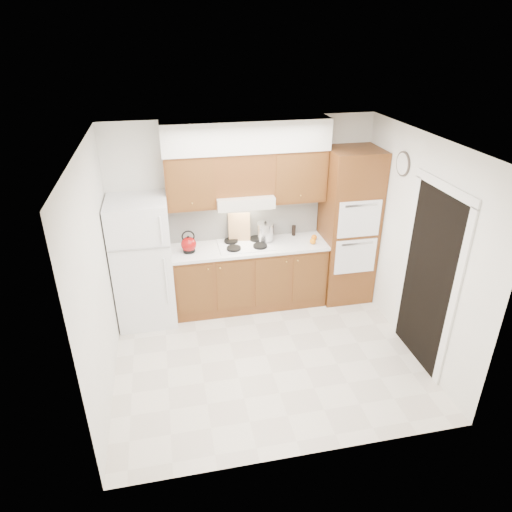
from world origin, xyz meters
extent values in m
plane|color=beige|center=(0.00, 0.00, 0.00)|extent=(3.60, 3.60, 0.00)
plane|color=white|center=(0.00, 0.00, 2.60)|extent=(3.60, 3.60, 0.00)
cube|color=white|center=(0.00, 1.50, 1.30)|extent=(3.60, 0.02, 2.60)
cube|color=white|center=(-1.80, 0.00, 1.30)|extent=(0.02, 3.00, 2.60)
cube|color=white|center=(1.80, 0.00, 1.30)|extent=(0.02, 3.00, 2.60)
cube|color=white|center=(-1.41, 1.14, 0.86)|extent=(0.75, 0.72, 1.72)
cube|color=brown|center=(0.02, 1.20, 0.45)|extent=(2.11, 0.60, 0.90)
cube|color=white|center=(0.03, 1.19, 0.92)|extent=(2.13, 0.62, 0.04)
cube|color=white|center=(0.02, 1.49, 1.22)|extent=(2.11, 0.03, 0.56)
cube|color=brown|center=(1.44, 1.18, 1.10)|extent=(0.70, 0.65, 2.20)
cube|color=brown|center=(-0.71, 1.33, 1.85)|extent=(0.63, 0.33, 0.70)
cube|color=brown|center=(0.72, 1.33, 1.85)|extent=(0.73, 0.33, 0.70)
cube|color=silver|center=(-0.02, 1.27, 1.57)|extent=(0.75, 0.45, 0.15)
cube|color=brown|center=(-0.02, 1.33, 1.92)|extent=(0.75, 0.33, 0.55)
cube|color=silver|center=(0.03, 1.32, 2.40)|extent=(2.13, 0.36, 0.40)
cube|color=white|center=(-0.02, 1.21, 0.95)|extent=(0.74, 0.50, 0.01)
cube|color=black|center=(1.79, -0.35, 1.05)|extent=(0.02, 0.90, 2.10)
cylinder|color=#3F3833|center=(1.79, 0.55, 2.15)|extent=(0.02, 0.30, 0.30)
sphere|color=maroon|center=(-0.79, 1.15, 1.05)|extent=(0.26, 0.26, 0.20)
cube|color=tan|center=(-0.08, 1.38, 1.14)|extent=(0.31, 0.14, 0.39)
cylinder|color=silver|center=(0.27, 1.28, 1.09)|extent=(0.26, 0.26, 0.23)
cylinder|color=black|center=(0.41, 1.45, 1.04)|extent=(0.07, 0.07, 0.20)
cylinder|color=black|center=(0.37, 1.44, 1.02)|extent=(0.07, 0.07, 0.17)
cylinder|color=black|center=(0.71, 1.39, 1.02)|extent=(0.05, 0.05, 0.15)
sphere|color=orange|center=(0.89, 1.06, 0.98)|extent=(0.10, 0.10, 0.08)
sphere|color=orange|center=(0.95, 1.18, 0.98)|extent=(0.10, 0.10, 0.08)
camera|label=1|loc=(-1.03, -4.34, 3.62)|focal=32.00mm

